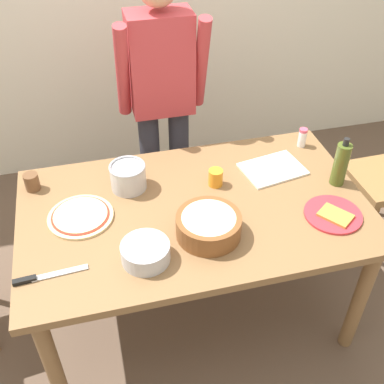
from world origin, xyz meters
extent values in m
plane|color=brown|center=(0.00, 0.00, 0.00)|extent=(8.00, 8.00, 0.00)
cube|color=brown|center=(0.00, 0.00, 0.74)|extent=(1.60, 0.96, 0.04)
cylinder|color=brown|center=(-0.72, -0.40, 0.36)|extent=(0.07, 0.07, 0.72)
cylinder|color=brown|center=(0.72, -0.40, 0.36)|extent=(0.07, 0.07, 0.72)
cylinder|color=brown|center=(-0.72, 0.40, 0.36)|extent=(0.07, 0.07, 0.72)
cylinder|color=brown|center=(0.72, 0.40, 0.36)|extent=(0.07, 0.07, 0.72)
cylinder|color=#2D2D38|center=(-0.08, 0.76, 0.42)|extent=(0.12, 0.12, 0.85)
cylinder|color=#2D2D38|center=(0.10, 0.76, 0.42)|extent=(0.12, 0.12, 0.85)
cube|color=#B7383D|center=(0.01, 0.76, 1.12)|extent=(0.34, 0.20, 0.55)
cylinder|color=#B7383D|center=(-0.20, 0.71, 1.12)|extent=(0.07, 0.21, 0.55)
cylinder|color=#B7383D|center=(0.22, 0.71, 1.12)|extent=(0.07, 0.21, 0.55)
cylinder|color=olive|center=(1.08, 0.45, 0.23)|extent=(0.04, 0.04, 0.45)
cylinder|color=olive|center=(1.08, 0.11, 0.23)|extent=(0.04, 0.04, 0.45)
cylinder|color=olive|center=(1.42, 0.45, 0.23)|extent=(0.04, 0.04, 0.45)
cylinder|color=beige|center=(-0.51, 0.05, 0.77)|extent=(0.29, 0.29, 0.01)
cylinder|color=#B22D1E|center=(-0.51, 0.05, 0.77)|extent=(0.26, 0.26, 0.00)
cylinder|color=beige|center=(-0.51, 0.05, 0.78)|extent=(0.24, 0.24, 0.00)
cylinder|color=red|center=(0.59, -0.21, 0.77)|extent=(0.26, 0.26, 0.01)
cube|color=#CC8438|center=(0.59, -0.23, 0.78)|extent=(0.16, 0.17, 0.01)
cylinder|color=brown|center=(0.01, -0.19, 0.81)|extent=(0.28, 0.28, 0.10)
ellipsoid|color=beige|center=(0.01, -0.19, 0.85)|extent=(0.25, 0.25, 0.05)
cylinder|color=#B7B7BC|center=(-0.27, -0.26, 0.80)|extent=(0.20, 0.20, 0.08)
cylinder|color=#47561E|center=(0.72, 0.01, 0.87)|extent=(0.07, 0.07, 0.22)
cylinder|color=black|center=(0.72, 0.01, 1.00)|extent=(0.03, 0.03, 0.04)
cylinder|color=#B7B7BC|center=(-0.27, 0.22, 0.82)|extent=(0.17, 0.17, 0.12)
torus|color=#A5A5AD|center=(-0.27, 0.22, 0.88)|extent=(0.17, 0.17, 0.01)
cylinder|color=orange|center=(0.14, 0.14, 0.80)|extent=(0.07, 0.07, 0.08)
cylinder|color=brown|center=(-0.72, 0.32, 0.80)|extent=(0.07, 0.07, 0.08)
cylinder|color=white|center=(0.68, 0.35, 0.81)|extent=(0.04, 0.04, 0.09)
cylinder|color=#D84C66|center=(0.68, 0.35, 0.86)|extent=(0.04, 0.04, 0.02)
cube|color=white|center=(0.45, 0.18, 0.77)|extent=(0.33, 0.27, 0.01)
cube|color=silver|center=(-0.61, -0.26, 0.76)|extent=(0.22, 0.04, 0.01)
cube|color=black|center=(-0.75, -0.27, 0.77)|extent=(0.09, 0.03, 0.02)
camera|label=1|loc=(-0.40, -1.57, 2.19)|focal=43.88mm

